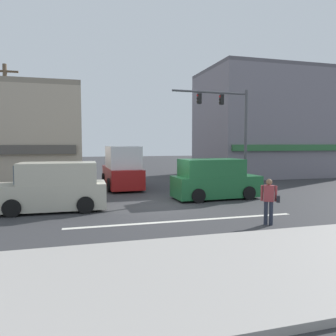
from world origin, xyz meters
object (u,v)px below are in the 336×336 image
at_px(traffic_light_mast, 232,123).
at_px(van_parked_curbside, 215,180).
at_px(utility_pole_near_left, 7,128).
at_px(box_truck_crossing_center, 122,169).
at_px(pedestrian_foreground_with_bag, 269,199).
at_px(van_waiting_far, 54,188).

height_order(traffic_light_mast, van_parked_curbside, traffic_light_mast).
bearing_deg(van_parked_curbside, utility_pole_near_left, 157.86).
bearing_deg(box_truck_crossing_center, pedestrian_foreground_with_bag, -71.65).
relative_size(traffic_light_mast, van_parked_curbside, 1.33).
height_order(utility_pole_near_left, box_truck_crossing_center, utility_pole_near_left).
bearing_deg(utility_pole_near_left, van_waiting_far, -62.86).
height_order(van_waiting_far, pedestrian_foreground_with_bag, van_waiting_far).
height_order(traffic_light_mast, pedestrian_foreground_with_bag, traffic_light_mast).
bearing_deg(traffic_light_mast, van_parked_curbside, -132.92).
bearing_deg(box_truck_crossing_center, traffic_light_mast, -27.52).
height_order(box_truck_crossing_center, van_waiting_far, box_truck_crossing_center).
relative_size(box_truck_crossing_center, pedestrian_foreground_with_bag, 3.37).
xyz_separation_m(van_waiting_far, pedestrian_foreground_with_bag, (7.61, -4.77, -0.05)).
relative_size(utility_pole_near_left, box_truck_crossing_center, 1.31).
bearing_deg(van_parked_curbside, van_waiting_far, -172.94).
relative_size(utility_pole_near_left, van_waiting_far, 1.58).
distance_m(utility_pole_near_left, box_truck_crossing_center, 7.20).
bearing_deg(utility_pole_near_left, box_truck_crossing_center, 9.52).
distance_m(van_parked_curbside, van_waiting_far, 8.09).
xyz_separation_m(traffic_light_mast, box_truck_crossing_center, (-6.25, 3.25, -2.92)).
bearing_deg(van_parked_curbside, box_truck_crossing_center, 127.08).
bearing_deg(box_truck_crossing_center, van_parked_curbside, -52.92).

